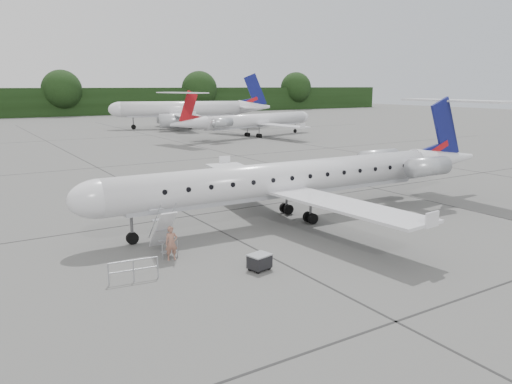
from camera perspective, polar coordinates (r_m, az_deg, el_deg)
ground at (r=31.00m, az=9.24°, el=-4.28°), size 320.00×320.00×0.00m
treeline at (r=153.63m, az=-24.90°, el=9.24°), size 260.00×4.00×8.00m
main_regional_jet at (r=32.00m, az=3.35°, el=3.43°), size 30.73×22.62×7.70m
airstair at (r=26.63m, az=-10.63°, el=-4.37°), size 0.93×2.27×2.41m
passenger at (r=25.58m, az=-9.64°, el=-5.79°), size 0.70×0.53×1.75m
safety_railing at (r=23.32m, az=-13.81°, el=-8.74°), size 2.19×0.34×1.00m
baggage_cart at (r=24.00m, az=0.40°, el=-7.96°), size 1.14×1.00×0.85m
bg_narrowbody at (r=104.37m, az=-8.57°, el=10.22°), size 36.07×30.65×11.00m
bg_regional_right at (r=86.31m, az=0.19°, el=8.93°), size 34.01×27.82×7.83m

